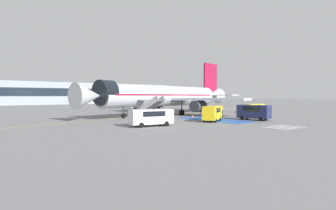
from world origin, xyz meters
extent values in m
plane|color=slate|center=(0.00, 0.00, 0.00)|extent=(600.00, 600.00, 0.00)
cube|color=gold|center=(-0.16, 0.53, 0.00)|extent=(72.71, 15.84, 0.01)
cube|color=#2856A8|center=(-0.16, -12.84, 0.00)|extent=(5.77, 13.08, 0.01)
cube|color=silver|center=(-2.56, -25.08, 0.00)|extent=(0.44, 3.60, 0.01)
cube|color=silver|center=(-1.36, -25.08, 0.00)|extent=(0.44, 3.60, 0.01)
cube|color=silver|center=(-0.16, -25.08, 0.00)|extent=(0.44, 3.60, 0.01)
cube|color=silver|center=(1.04, -25.08, 0.00)|extent=(0.44, 3.60, 0.01)
cylinder|color=#B7BCC4|center=(-0.16, 0.53, 3.84)|extent=(30.51, 10.37, 4.08)
cone|color=#B7BCC4|center=(-17.18, -3.13, 3.84)|extent=(5.23, 4.85, 4.00)
cone|color=#B7BCC4|center=(17.66, 4.37, 3.84)|extent=(6.81, 5.12, 3.92)
cylinder|color=black|center=(-14.19, -2.49, 4.35)|extent=(3.26, 4.54, 4.12)
cube|color=maroon|center=(-0.16, 0.53, 4.04)|extent=(28.16, 9.94, 0.24)
cube|color=#B7BCC4|center=(4.55, -6.77, 3.23)|extent=(9.91, 16.18, 0.44)
cylinder|color=#38383D|center=(3.00, -5.93, 1.88)|extent=(3.26, 2.75, 2.20)
cube|color=#B7BCC4|center=(1.13, 9.12, 3.23)|extent=(6.00, 15.75, 0.44)
cylinder|color=#38383D|center=(0.07, 7.72, 1.88)|extent=(3.26, 2.75, 2.20)
cube|color=maroon|center=(16.76, 4.17, 8.39)|extent=(5.66, 1.55, 7.07)
cube|color=#B7BCC4|center=(16.98, 0.26, 4.04)|extent=(4.96, 7.16, 0.24)
cube|color=#B7BCC4|center=(15.34, 7.84, 4.04)|extent=(4.96, 7.16, 0.24)
cylinder|color=#38383D|center=(-10.54, -1.70, 1.93)|extent=(0.20, 0.20, 3.01)
cylinder|color=black|center=(-10.54, -1.70, 0.42)|extent=(0.88, 0.45, 0.84)
cylinder|color=#38383D|center=(2.02, -2.21, 1.89)|extent=(0.24, 0.24, 2.68)
cylinder|color=black|center=(2.02, -2.21, 0.55)|extent=(1.20, 0.82, 1.10)
cylinder|color=#38383D|center=(0.70, 3.93, 1.89)|extent=(0.24, 0.24, 2.68)
cylinder|color=black|center=(0.70, 3.93, 0.55)|extent=(1.20, 0.82, 1.10)
cube|color=#ADB2BA|center=(-7.34, -5.76, 0.70)|extent=(3.16, 5.16, 0.70)
cylinder|color=black|center=(-8.61, -4.32, 0.35)|extent=(0.36, 0.73, 0.70)
cylinder|color=black|center=(-6.78, -3.92, 0.35)|extent=(0.36, 0.73, 0.70)
cylinder|color=black|center=(-7.90, -7.60, 0.35)|extent=(0.36, 0.73, 0.70)
cylinder|color=black|center=(-6.07, -7.21, 0.35)|extent=(0.36, 0.73, 0.70)
cube|color=#4C4C51|center=(-7.34, -5.76, 2.06)|extent=(2.27, 4.36, 2.16)
cube|color=#4C4C51|center=(-7.82, -3.53, 3.07)|extent=(1.84, 1.42, 0.12)
cube|color=silver|center=(-8.09, -5.92, 2.53)|extent=(1.01, 4.41, 2.87)
cube|color=silver|center=(-6.59, -5.60, 2.53)|extent=(1.01, 4.41, 2.87)
cube|color=#38383D|center=(9.19, 22.09, 0.78)|extent=(9.94, 2.87, 0.60)
cube|color=silver|center=(4.38, 22.27, 1.28)|extent=(2.28, 2.46, 1.60)
cube|color=black|center=(3.29, 22.31, 1.60)|extent=(0.12, 2.00, 0.70)
cylinder|color=#B7BCC4|center=(9.63, 22.07, 2.21)|extent=(6.87, 2.51, 2.25)
cylinder|color=gold|center=(9.63, 22.07, 2.21)|extent=(0.44, 2.31, 2.30)
cylinder|color=black|center=(4.77, 21.07, 0.48)|extent=(0.97, 0.32, 0.96)
cylinder|color=black|center=(4.86, 23.44, 0.48)|extent=(0.97, 0.32, 0.96)
cylinder|color=black|center=(9.69, 20.88, 0.48)|extent=(0.97, 0.32, 0.96)
cylinder|color=black|center=(9.78, 23.25, 0.48)|extent=(0.97, 0.32, 0.96)
cylinder|color=black|center=(12.43, 20.77, 0.48)|extent=(0.97, 0.32, 0.96)
cylinder|color=black|center=(12.52, 23.15, 0.48)|extent=(0.97, 0.32, 0.96)
cube|color=yellow|center=(-2.37, -14.64, 1.30)|extent=(5.22, 4.07, 1.97)
cube|color=black|center=(-2.37, -14.64, 1.74)|extent=(3.30, 2.99, 0.71)
cylinder|color=black|center=(-1.46, -13.14, 0.32)|extent=(0.65, 0.49, 0.64)
cylinder|color=black|center=(-0.61, -14.61, 0.32)|extent=(0.65, 0.49, 0.64)
cylinder|color=black|center=(-4.12, -14.67, 0.32)|extent=(0.65, 0.49, 0.64)
cylinder|color=black|center=(-3.28, -16.14, 0.32)|extent=(0.65, 0.49, 0.64)
cube|color=#1E234C|center=(4.45, -17.13, 1.36)|extent=(2.99, 5.24, 2.07)
cube|color=black|center=(4.45, -17.13, 1.81)|extent=(2.58, 3.07, 0.75)
cylinder|color=black|center=(3.22, -15.81, 0.32)|extent=(0.32, 0.67, 0.64)
cylinder|color=black|center=(5.08, -15.44, 0.32)|extent=(0.32, 0.67, 0.64)
cylinder|color=black|center=(3.82, -18.81, 0.32)|extent=(0.32, 0.67, 0.64)
cylinder|color=black|center=(5.68, -18.44, 0.32)|extent=(0.32, 0.67, 0.64)
cube|color=yellow|center=(19.28, -6.93, 1.19)|extent=(5.14, 2.03, 1.73)
cube|color=black|center=(19.28, -6.93, 1.57)|extent=(2.87, 1.95, 0.62)
cylinder|color=black|center=(17.67, -7.68, 0.32)|extent=(0.65, 0.23, 0.64)
cylinder|color=black|center=(17.75, -6.03, 0.32)|extent=(0.65, 0.23, 0.64)
cylinder|color=black|center=(20.80, -7.82, 0.32)|extent=(0.65, 0.23, 0.64)
cylinder|color=black|center=(20.88, -6.18, 0.32)|extent=(0.65, 0.23, 0.64)
cube|color=silver|center=(-13.24, -14.45, 1.22)|extent=(5.73, 2.91, 1.80)
cube|color=black|center=(-13.24, -14.45, 1.62)|extent=(3.31, 2.52, 0.65)
cylinder|color=black|center=(-11.41, -13.83, 0.32)|extent=(0.66, 0.31, 0.64)
cylinder|color=black|center=(-11.73, -15.64, 0.32)|extent=(0.66, 0.31, 0.64)
cylinder|color=black|center=(-14.75, -13.25, 0.32)|extent=(0.66, 0.31, 0.64)
cylinder|color=black|center=(-15.06, -15.06, 0.32)|extent=(0.66, 0.31, 0.64)
cylinder|color=#191E38|center=(12.65, -3.26, 0.40)|extent=(0.14, 0.14, 0.79)
cylinder|color=#191E38|center=(12.62, -3.42, 0.40)|extent=(0.14, 0.14, 0.79)
cube|color=yellow|center=(12.63, -3.34, 1.11)|extent=(0.29, 0.45, 0.63)
cube|color=silver|center=(12.63, -3.34, 1.11)|extent=(0.30, 0.46, 0.06)
sphere|color=tan|center=(12.63, -3.34, 1.53)|extent=(0.21, 0.21, 0.21)
cylinder|color=#2D2D33|center=(5.65, -3.73, 0.40)|extent=(0.14, 0.14, 0.80)
cylinder|color=#2D2D33|center=(5.53, -3.85, 0.40)|extent=(0.14, 0.14, 0.80)
cube|color=orange|center=(5.59, -3.79, 1.12)|extent=(0.45, 0.45, 0.63)
cube|color=silver|center=(5.59, -3.79, 1.12)|extent=(0.47, 0.46, 0.06)
sphere|color=tan|center=(5.59, -3.79, 1.54)|extent=(0.22, 0.22, 0.22)
cone|color=orange|center=(0.28, -7.36, 0.23)|extent=(0.41, 0.41, 0.46)
cylinder|color=white|center=(0.28, -7.36, 0.25)|extent=(0.23, 0.23, 0.05)
cube|color=#89939E|center=(0.01, 87.43, 5.07)|extent=(122.12, 12.00, 10.13)
cube|color=#19232D|center=(0.01, 81.38, 5.57)|extent=(117.24, 0.10, 3.55)
camera|label=1|loc=(-31.34, -42.08, 3.82)|focal=28.00mm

